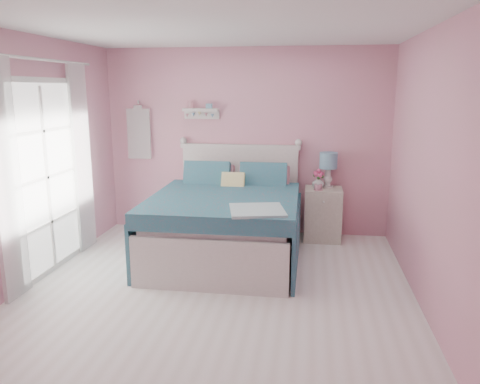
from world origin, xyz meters
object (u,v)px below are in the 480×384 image
(vase, at_px, (318,182))
(bed, at_px, (227,223))
(teacup, at_px, (318,187))
(table_lamp, at_px, (328,163))
(nightstand, at_px, (323,214))

(vase, bearing_deg, bed, -143.29)
(vase, distance_m, teacup, 0.12)
(bed, xyz_separation_m, table_lamp, (1.23, 0.93, 0.63))
(bed, bearing_deg, nightstand, 34.48)
(nightstand, height_order, table_lamp, table_lamp)
(bed, height_order, teacup, bed)
(bed, relative_size, table_lamp, 4.59)
(teacup, bearing_deg, bed, -147.25)
(bed, bearing_deg, teacup, 31.97)
(bed, relative_size, nightstand, 3.06)
(teacup, bearing_deg, nightstand, 58.59)
(table_lamp, relative_size, teacup, 4.49)
(table_lamp, height_order, vase, table_lamp)
(table_lamp, distance_m, teacup, 0.39)
(vase, relative_size, teacup, 1.59)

